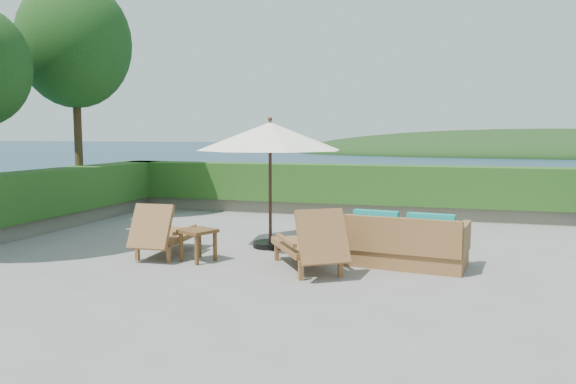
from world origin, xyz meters
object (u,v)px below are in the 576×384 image
(patio_umbrella, at_px, (270,138))
(lounge_right, at_px, (310,244))
(side_table, at_px, (198,235))
(wicker_loveseat, at_px, (406,245))
(lounge_left, at_px, (165,233))

(patio_umbrella, relative_size, lounge_right, 1.75)
(lounge_right, height_order, side_table, lounge_right)
(lounge_right, distance_m, wicker_loveseat, 1.61)
(lounge_left, bearing_deg, patio_umbrella, 36.12)
(patio_umbrella, xyz_separation_m, side_table, (-0.81, -1.47, -1.64))
(patio_umbrella, xyz_separation_m, lounge_left, (-1.56, -1.24, -1.69))
(patio_umbrella, bearing_deg, side_table, -118.86)
(lounge_right, bearing_deg, lounge_left, 139.82)
(patio_umbrella, height_order, lounge_right, patio_umbrella)
(lounge_left, height_order, side_table, lounge_left)
(patio_umbrella, height_order, wicker_loveseat, patio_umbrella)
(lounge_right, relative_size, wicker_loveseat, 0.95)
(lounge_left, xyz_separation_m, side_table, (0.75, -0.23, 0.04))
(wicker_loveseat, bearing_deg, patio_umbrella, 169.71)
(patio_umbrella, relative_size, lounge_left, 1.95)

